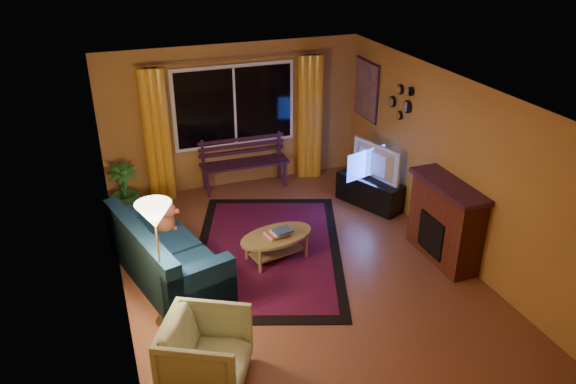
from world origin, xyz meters
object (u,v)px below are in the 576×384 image
object	(u,v)px
armchair	(206,349)
bench	(245,175)
sofa	(167,249)
floor_lamp	(160,265)
tv_console	(369,192)
coffee_table	(277,247)

from	to	relation	value
armchair	bench	bearing A→B (deg)	7.25
bench	sofa	size ratio (longest dim) A/B	0.74
floor_lamp	tv_console	distance (m)	4.15
bench	coffee_table	distance (m)	2.41
sofa	armchair	distance (m)	2.04
bench	tv_console	bearing A→B (deg)	-36.41
floor_lamp	coffee_table	distance (m)	1.97
armchair	floor_lamp	distance (m)	1.19
coffee_table	floor_lamp	bearing A→B (deg)	-153.29
coffee_table	sofa	bearing A→B (deg)	176.49
sofa	coffee_table	bearing A→B (deg)	-18.61
armchair	coffee_table	xyz separation A→B (m)	(1.42, 1.94, -0.22)
coffee_table	bench	bearing A→B (deg)	84.45
bench	armchair	xyz separation A→B (m)	(-1.65, -4.34, 0.19)
floor_lamp	coffee_table	bearing A→B (deg)	26.71
armchair	coffee_table	world-z (taller)	armchair
floor_lamp	bench	bearing A→B (deg)	59.51
sofa	coffee_table	size ratio (longest dim) A/B	1.93
bench	tv_console	distance (m)	2.22
armchair	coffee_table	size ratio (longest dim) A/B	0.78
sofa	tv_console	world-z (taller)	sofa
bench	armchair	bearing A→B (deg)	-109.40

